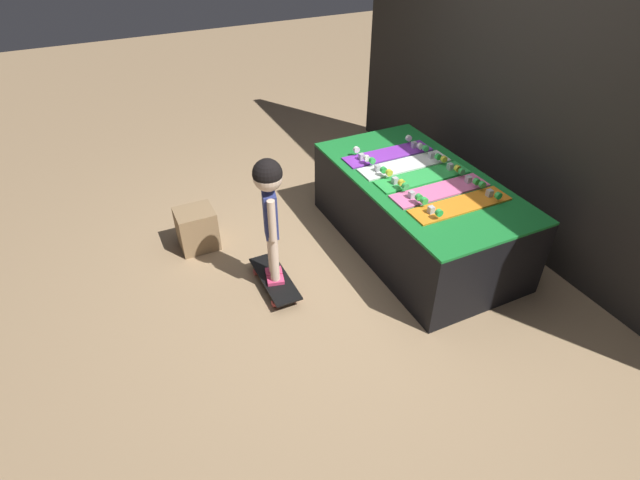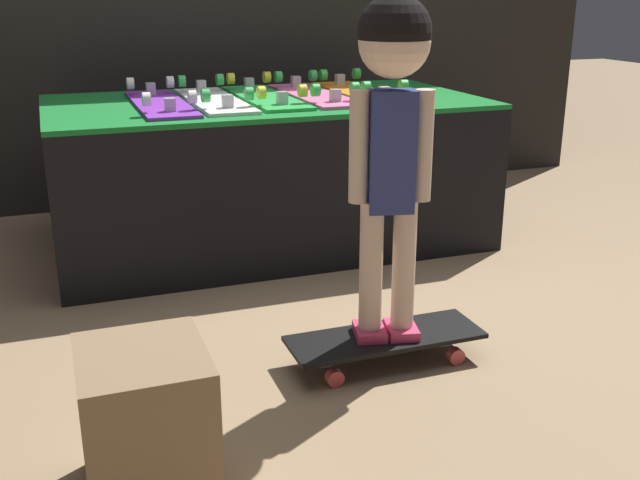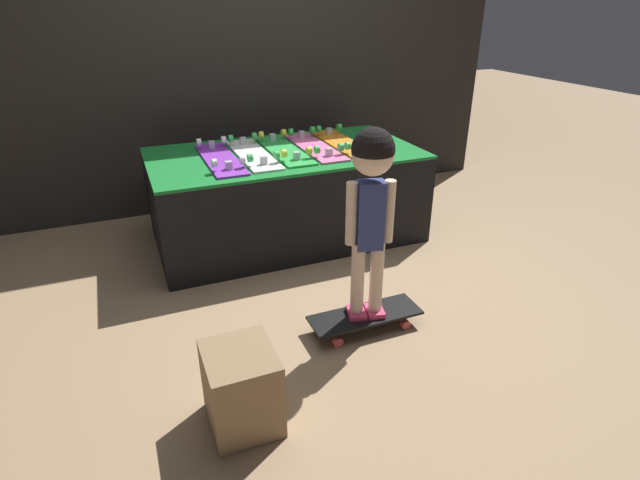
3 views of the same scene
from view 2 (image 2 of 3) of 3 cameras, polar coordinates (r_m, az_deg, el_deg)
ground_plane at (r=2.90m, az=-0.20°, el=-3.95°), size 16.00×16.00×0.00m
display_rack at (r=3.41m, az=-4.07°, el=5.22°), size 1.87×1.00×0.65m
skateboard_purple_on_rack at (r=3.23m, az=-12.10°, el=10.26°), size 0.21×0.80×0.09m
skateboard_white_on_rack at (r=3.29m, az=-8.10°, el=10.62°), size 0.21×0.80×0.09m
skateboard_green_on_rack at (r=3.36m, az=-4.25°, el=10.92°), size 0.21×0.80×0.09m
skateboard_pink_on_rack at (r=3.43m, az=-0.45°, el=11.12°), size 0.21×0.80×0.09m
skateboard_orange_on_rack at (r=3.52m, az=3.12°, el=11.28°), size 0.21×0.80×0.09m
skateboard_on_floor at (r=2.36m, az=4.99°, el=-7.61°), size 0.61×0.21×0.09m
child at (r=2.14m, az=5.53°, el=10.11°), size 0.24×0.20×1.01m
storage_box at (r=1.78m, az=-13.07°, el=-13.49°), size 0.28×0.31×0.36m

